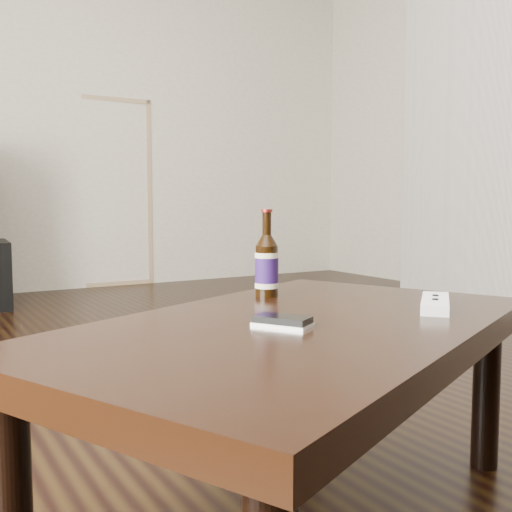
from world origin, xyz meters
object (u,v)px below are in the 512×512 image
bookshelf (95,189)px  phone (283,321)px  coffee_table (298,347)px  remote (435,303)px  beer_bottle (267,266)px

bookshelf → phone: bookshelf is taller
coffee_table → remote: 0.33m
bookshelf → remote: (-0.34, -3.68, -0.32)m
coffee_table → phone: phone is taller
bookshelf → phone: size_ratio=11.82×
coffee_table → beer_bottle: bearing=69.5°
bookshelf → remote: 3.71m
coffee_table → phone: (-0.06, -0.03, 0.06)m
bookshelf → coffee_table: bookshelf is taller
bookshelf → phone: (-0.72, -3.66, -0.32)m
bookshelf → beer_bottle: bookshelf is taller
bookshelf → coffee_table: bearing=-99.3°
coffee_table → remote: (0.32, -0.04, 0.06)m
remote → phone: bearing=-134.3°
beer_bottle → remote: 0.40m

